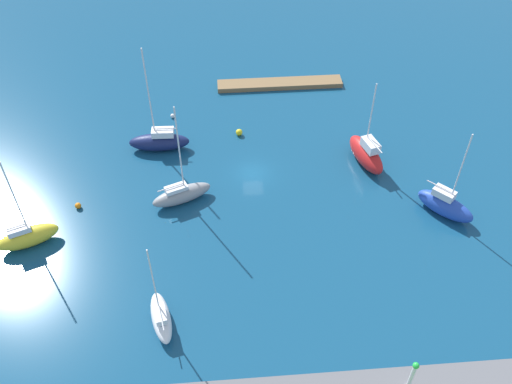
# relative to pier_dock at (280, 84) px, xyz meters

# --- Properties ---
(water) EXTENTS (160.00, 160.00, 0.00)m
(water) POSITION_rel_pier_dock_xyz_m (5.48, 19.28, -0.36)
(water) COLOR navy
(water) RESTS_ON ground
(pier_dock) EXTENTS (18.57, 2.59, 0.71)m
(pier_dock) POSITION_rel_pier_dock_xyz_m (0.00, 0.00, 0.00)
(pier_dock) COLOR olive
(pier_dock) RESTS_ON ground
(harbor_beacon) EXTENTS (0.56, 0.56, 3.73)m
(harbor_beacon) POSITION_rel_pier_dock_xyz_m (-5.58, 48.86, 3.12)
(harbor_beacon) COLOR silver
(harbor_beacon) RESTS_ON breakwater
(sailboat_navy_by_breakwater) EXTENTS (7.84, 2.74, 14.61)m
(sailboat_navy_by_breakwater) POSITION_rel_pier_dock_xyz_m (17.13, 13.50, 0.94)
(sailboat_navy_by_breakwater) COLOR #141E4C
(sailboat_navy_by_breakwater) RESTS_ON water
(sailboat_red_west_end) EXTENTS (4.35, 7.68, 11.51)m
(sailboat_red_west_end) POSITION_rel_pier_dock_xyz_m (-8.81, 18.45, 1.22)
(sailboat_red_west_end) COLOR red
(sailboat_red_west_end) RESTS_ON water
(sailboat_white_lone_north) EXTENTS (3.00, 6.08, 10.53)m
(sailboat_white_lone_north) POSITION_rel_pier_dock_xyz_m (15.81, 40.09, 0.69)
(sailboat_white_lone_north) COLOR white
(sailboat_white_lone_north) RESTS_ON water
(sailboat_blue_east_end) EXTENTS (6.36, 6.44, 11.67)m
(sailboat_blue_east_end) POSITION_rel_pier_dock_xyz_m (-15.81, 27.85, 1.01)
(sailboat_blue_east_end) COLOR #2347B2
(sailboat_blue_east_end) RESTS_ON water
(sailboat_yellow_mid_basin) EXTENTS (6.87, 4.39, 11.74)m
(sailboat_yellow_mid_basin) POSITION_rel_pier_dock_xyz_m (30.59, 28.88, 0.92)
(sailboat_yellow_mid_basin) COLOR yellow
(sailboat_yellow_mid_basin) RESTS_ON water
(sailboat_gray_inner_mooring) EXTENTS (7.39, 4.55, 13.30)m
(sailboat_gray_inner_mooring) POSITION_rel_pier_dock_xyz_m (14.15, 23.46, 0.79)
(sailboat_gray_inner_mooring) COLOR gray
(sailboat_gray_inner_mooring) RESTS_ON water
(mooring_buoy_orange) EXTENTS (0.72, 0.72, 0.72)m
(mooring_buoy_orange) POSITION_rel_pier_dock_xyz_m (26.19, 23.64, 0.01)
(mooring_buoy_orange) COLOR orange
(mooring_buoy_orange) RESTS_ON water
(mooring_buoy_white) EXTENTS (0.60, 0.60, 0.60)m
(mooring_buoy_white) POSITION_rel_pier_dock_xyz_m (15.75, 6.79, -0.06)
(mooring_buoy_white) COLOR white
(mooring_buoy_white) RESTS_ON water
(mooring_buoy_yellow) EXTENTS (0.89, 0.89, 0.89)m
(mooring_buoy_yellow) POSITION_rel_pier_dock_xyz_m (6.74, 11.42, 0.09)
(mooring_buoy_yellow) COLOR yellow
(mooring_buoy_yellow) RESTS_ON water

